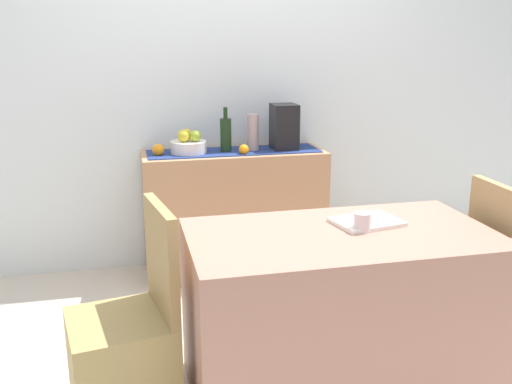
% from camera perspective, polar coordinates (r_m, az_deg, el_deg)
% --- Properties ---
extents(ground_plane, '(6.40, 6.40, 0.02)m').
position_cam_1_polar(ground_plane, '(3.10, 0.30, -14.56)').
color(ground_plane, beige).
rests_on(ground_plane, ground).
extents(room_wall_rear, '(6.40, 0.06, 2.70)m').
position_cam_1_polar(room_wall_rear, '(3.85, -3.85, 12.51)').
color(room_wall_rear, silver).
rests_on(room_wall_rear, ground).
extents(sideboard_console, '(1.18, 0.42, 0.82)m').
position_cam_1_polar(sideboard_console, '(3.77, -2.18, -2.06)').
color(sideboard_console, tan).
rests_on(sideboard_console, ground).
extents(table_runner, '(1.10, 0.32, 0.01)m').
position_cam_1_polar(table_runner, '(3.67, -2.24, 4.12)').
color(table_runner, navy).
rests_on(table_runner, sideboard_console).
extents(fruit_bowl, '(0.23, 0.23, 0.07)m').
position_cam_1_polar(fruit_bowl, '(3.62, -6.78, 4.51)').
color(fruit_bowl, silver).
rests_on(fruit_bowl, table_runner).
extents(apple_center, '(0.08, 0.08, 0.08)m').
position_cam_1_polar(apple_center, '(3.58, -7.28, 5.61)').
color(apple_center, gold).
rests_on(apple_center, fruit_bowl).
extents(apple_upper, '(0.07, 0.07, 0.07)m').
position_cam_1_polar(apple_upper, '(3.65, -7.03, 5.78)').
color(apple_upper, gold).
rests_on(apple_upper, fruit_bowl).
extents(apple_rear, '(0.07, 0.07, 0.07)m').
position_cam_1_polar(apple_rear, '(3.58, -6.13, 5.63)').
color(apple_rear, '#8EA930').
rests_on(apple_rear, fruit_bowl).
extents(wine_bottle, '(0.07, 0.07, 0.29)m').
position_cam_1_polar(wine_bottle, '(3.64, -2.99, 5.80)').
color(wine_bottle, '#1A3118').
rests_on(wine_bottle, sideboard_console).
extents(coffee_maker, '(0.16, 0.18, 0.30)m').
position_cam_1_polar(coffee_maker, '(3.72, 2.84, 6.54)').
color(coffee_maker, black).
rests_on(coffee_maker, sideboard_console).
extents(ceramic_vase, '(0.08, 0.08, 0.24)m').
position_cam_1_polar(ceramic_vase, '(3.67, -0.32, 5.99)').
color(ceramic_vase, '#A3918F').
rests_on(ceramic_vase, sideboard_console).
extents(orange_loose_mid, '(0.07, 0.07, 0.07)m').
position_cam_1_polar(orange_loose_mid, '(3.58, -9.79, 4.18)').
color(orange_loose_mid, orange).
rests_on(orange_loose_mid, sideboard_console).
extents(orange_loose_near_bowl, '(0.06, 0.06, 0.06)m').
position_cam_1_polar(orange_loose_near_bowl, '(3.57, -1.23, 4.29)').
color(orange_loose_near_bowl, orange).
rests_on(orange_loose_near_bowl, sideboard_console).
extents(dining_table, '(1.29, 0.70, 0.74)m').
position_cam_1_polar(dining_table, '(2.55, 8.28, -11.91)').
color(dining_table, '#AB7866').
rests_on(dining_table, ground).
extents(open_book, '(0.31, 0.26, 0.02)m').
position_cam_1_polar(open_book, '(2.53, 11.06, -2.97)').
color(open_book, white).
rests_on(open_book, dining_table).
extents(coffee_cup, '(0.07, 0.07, 0.08)m').
position_cam_1_polar(coffee_cup, '(2.42, 10.63, -2.98)').
color(coffee_cup, silver).
rests_on(coffee_cup, dining_table).
extents(chair_near_window, '(0.46, 0.46, 0.90)m').
position_cam_1_polar(chair_near_window, '(2.46, -12.91, -16.08)').
color(chair_near_window, tan).
rests_on(chair_near_window, ground).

